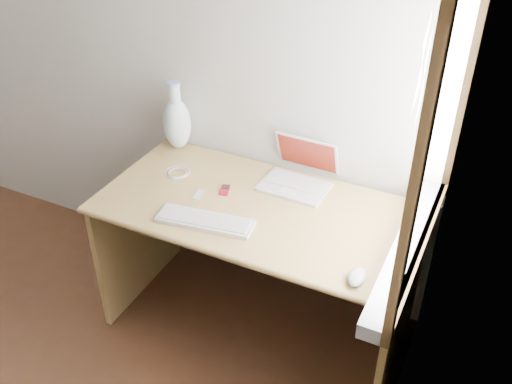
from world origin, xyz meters
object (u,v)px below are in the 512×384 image
at_px(external_keyboard, 205,221).
at_px(desk, 265,234).
at_px(laptop, 298,175).
at_px(vase, 177,122).

bearing_deg(external_keyboard, desk, 54.96).
distance_m(desk, laptop, 0.31).
distance_m(laptop, external_keyboard, 0.50).
height_order(laptop, external_keyboard, laptop).
bearing_deg(external_keyboard, laptop, 54.04).
bearing_deg(laptop, external_keyboard, -115.67).
xyz_separation_m(laptop, external_keyboard, (-0.23, -0.44, -0.04)).
relative_size(desk, vase, 3.93).
bearing_deg(desk, external_keyboard, -116.73).
bearing_deg(desk, vase, 159.89).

